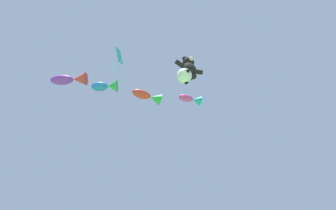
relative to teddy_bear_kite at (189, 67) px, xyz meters
The scene contains 7 objects.
teddy_bear_kite is the anchor object (origin of this frame).
soccer_ball_kite 1.64m from the teddy_bear_kite, 156.40° to the right, with size 0.92×0.92×0.85m.
fish_kite_magenta 3.09m from the teddy_bear_kite, 56.74° to the left, with size 1.65×0.91×0.66m.
fish_kite_crimson 3.69m from the teddy_bear_kite, 108.49° to the left, with size 2.04×0.88×0.79m.
fish_kite_cobalt 5.74m from the teddy_bear_kite, 134.31° to the left, with size 1.85×1.47×0.82m.
fish_kite_violet 8.19m from the teddy_bear_kite, 140.76° to the left, with size 2.52×1.91×0.89m.
diamond_kite 4.57m from the teddy_bear_kite, 152.93° to the left, with size 0.94×1.12×2.84m.
Camera 1 is at (-4.42, -2.95, 1.39)m, focal length 28.00 mm.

